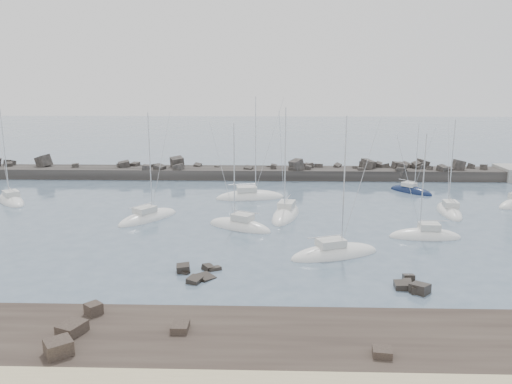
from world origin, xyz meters
TOP-DOWN VIEW (x-y plane):
  - ground at (0.00, 0.00)m, footprint 400.00×400.00m
  - rock_shelf at (0.01, -21.99)m, footprint 140.00×12.00m
  - rock_cluster_near at (-4.27, -8.95)m, footprint 4.29×4.70m
  - rock_cluster_far at (14.32, -11.69)m, footprint 2.92×4.13m
  - breakwater at (-7.14, 38.03)m, footprint 115.00×7.33m
  - sailboat_1 at (-35.74, 18.27)m, footprint 8.13×8.85m
  - sailboat_3 at (-13.40, 9.45)m, footprint 7.74×9.21m
  - sailboat_4 at (-0.82, 21.48)m, footprint 10.74×4.81m
  - sailboat_5 at (-1.42, 5.96)m, footprint 8.75×6.43m
  - sailboat_6 at (4.27, 11.43)m, footprint 5.17×10.07m
  - sailboat_7 at (8.79, -3.43)m, footprint 10.05×6.22m
  - sailboat_8 at (24.63, 26.61)m, footprint 6.62×7.21m
  - sailboat_9 at (19.77, 2.80)m, footprint 8.08×2.71m
  - sailboat_10 at (26.22, 13.72)m, footprint 3.30×8.64m

SIDE VIEW (x-z plane):
  - ground at x=0.00m, z-range 0.00..0.00m
  - rock_shelf at x=0.01m, z-range -0.94..0.96m
  - rock_cluster_near at x=-4.27m, z-range -0.68..0.75m
  - rock_cluster_far at x=14.32m, z-range -0.74..0.88m
  - sailboat_8 at x=24.63m, z-range -5.82..6.09m
  - sailboat_1 at x=-35.74m, z-range -7.12..7.40m
  - sailboat_3 at x=-13.40m, z-range -7.18..7.47m
  - sailboat_7 at x=8.79m, z-range -7.46..7.75m
  - sailboat_4 at x=-0.82m, z-range -8.01..8.31m
  - sailboat_9 at x=19.77m, z-range -6.27..6.57m
  - sailboat_10 at x=26.22m, z-range -6.60..6.90m
  - sailboat_5 at x=-1.42m, z-range -6.68..6.99m
  - sailboat_6 at x=4.27m, z-range -7.50..7.82m
  - breakwater at x=-7.14m, z-range -2.44..3.11m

